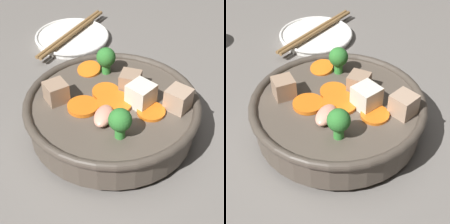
# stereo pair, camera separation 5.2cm
# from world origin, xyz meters

# --- Properties ---
(ground_plane) EXTENTS (3.00, 3.00, 0.00)m
(ground_plane) POSITION_xyz_m (0.00, 0.00, 0.00)
(ground_plane) COLOR slate
(stirfry_bowl) EXTENTS (0.24, 0.24, 0.10)m
(stirfry_bowl) POSITION_xyz_m (0.00, -0.00, 0.04)
(stirfry_bowl) COLOR #51473D
(stirfry_bowl) RESTS_ON ground_plane
(side_saucer) EXTENTS (0.14, 0.14, 0.01)m
(side_saucer) POSITION_xyz_m (0.04, 0.27, 0.01)
(side_saucer) COLOR white
(side_saucer) RESTS_ON ground_plane
(chopsticks_pair) EXTENTS (0.18, 0.13, 0.01)m
(chopsticks_pair) POSITION_xyz_m (0.04, 0.27, 0.02)
(chopsticks_pair) COLOR olive
(chopsticks_pair) RESTS_ON side_saucer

